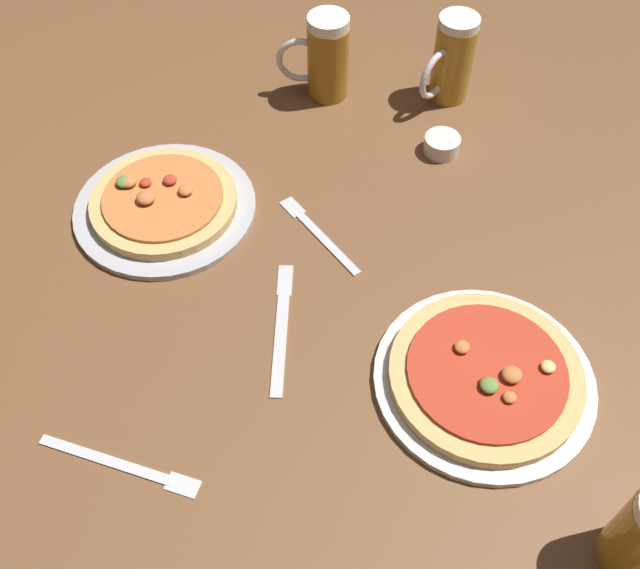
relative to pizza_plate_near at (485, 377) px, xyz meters
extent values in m
cube|color=brown|center=(-0.20, 0.20, -0.03)|extent=(2.40, 2.40, 0.03)
cylinder|color=silver|center=(0.00, 0.00, -0.01)|extent=(0.31, 0.31, 0.01)
cylinder|color=tan|center=(0.00, 0.00, 0.00)|extent=(0.27, 0.27, 0.02)
cylinder|color=#B73823|center=(0.00, 0.00, 0.02)|extent=(0.22, 0.22, 0.01)
ellipsoid|color=#C67038|center=(0.01, -0.05, 0.02)|extent=(0.02, 0.02, 0.01)
ellipsoid|color=#DBC67A|center=(0.08, -0.01, 0.02)|extent=(0.02, 0.02, 0.01)
ellipsoid|color=#C67038|center=(0.03, -0.02, 0.03)|extent=(0.03, 0.03, 0.01)
ellipsoid|color=#C67038|center=(-0.03, 0.04, 0.03)|extent=(0.02, 0.02, 0.01)
ellipsoid|color=olive|center=(-0.01, -0.03, 0.03)|extent=(0.03, 0.03, 0.01)
ellipsoid|color=#B73823|center=(-0.01, -0.02, 0.02)|extent=(0.02, 0.02, 0.01)
cylinder|color=#B2B2B7|center=(-0.43, 0.42, -0.01)|extent=(0.31, 0.31, 0.01)
cylinder|color=tan|center=(-0.43, 0.42, 0.00)|extent=(0.25, 0.25, 0.02)
cylinder|color=#C67038|center=(-0.43, 0.42, 0.02)|extent=(0.20, 0.20, 0.01)
ellipsoid|color=#C67038|center=(-0.45, 0.41, 0.03)|extent=(0.03, 0.03, 0.02)
ellipsoid|color=#C67038|center=(-0.39, 0.42, 0.03)|extent=(0.02, 0.02, 0.01)
ellipsoid|color=#B73823|center=(-0.45, 0.45, 0.02)|extent=(0.02, 0.02, 0.01)
ellipsoid|color=#B73823|center=(-0.41, 0.45, 0.03)|extent=(0.02, 0.02, 0.01)
ellipsoid|color=olive|center=(-0.49, 0.46, 0.03)|extent=(0.03, 0.03, 0.01)
ellipsoid|color=#C67038|center=(-0.48, 0.45, 0.03)|extent=(0.03, 0.03, 0.01)
cylinder|color=#B27A23|center=(0.13, 0.63, 0.06)|extent=(0.08, 0.08, 0.15)
cylinder|color=white|center=(0.13, 0.63, 0.14)|extent=(0.07, 0.07, 0.02)
torus|color=silver|center=(0.09, 0.60, 0.06)|extent=(0.08, 0.07, 0.10)
cylinder|color=#9E6619|center=(-0.10, 0.68, 0.06)|extent=(0.08, 0.08, 0.15)
cylinder|color=white|center=(-0.10, 0.68, 0.14)|extent=(0.08, 0.08, 0.02)
torus|color=silver|center=(-0.15, 0.69, 0.06)|extent=(0.09, 0.03, 0.09)
cylinder|color=silver|center=(0.07, 0.48, 0.00)|extent=(0.06, 0.06, 0.03)
cube|color=silver|center=(-0.53, -0.02, -0.01)|extent=(0.18, 0.10, 0.01)
cube|color=silver|center=(-0.43, -0.08, -0.01)|extent=(0.05, 0.04, 0.00)
cube|color=silver|center=(-0.17, 0.30, -0.01)|extent=(0.09, 0.16, 0.01)
cube|color=silver|center=(-0.21, 0.39, -0.01)|extent=(0.04, 0.05, 0.00)
cube|color=silver|center=(-0.27, 0.12, -0.01)|extent=(0.06, 0.19, 0.01)
cube|color=silver|center=(-0.25, 0.23, -0.01)|extent=(0.04, 0.06, 0.00)
camera|label=1|loc=(-0.32, -0.47, 0.90)|focal=40.96mm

